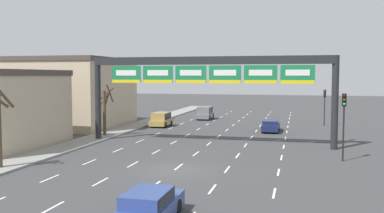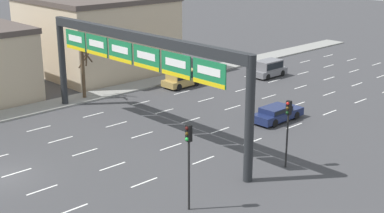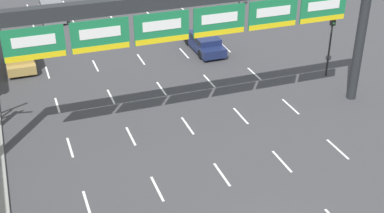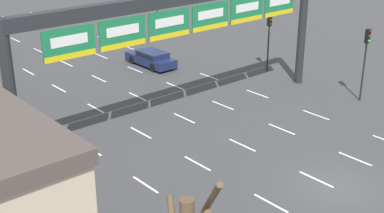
{
  "view_description": "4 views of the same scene",
  "coord_description": "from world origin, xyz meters",
  "px_view_note": "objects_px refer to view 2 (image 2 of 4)",
  "views": [
    {
      "loc": [
        7.72,
        -26.35,
        6.16
      ],
      "look_at": [
        -1.83,
        12.07,
        3.27
      ],
      "focal_mm": 40.0,
      "sensor_mm": 36.0,
      "label": 1
    },
    {
      "loc": [
        30.05,
        -12.02,
        14.03
      ],
      "look_at": [
        3.02,
        13.31,
        2.44
      ],
      "focal_mm": 50.0,
      "sensor_mm": 36.0,
      "label": 2
    },
    {
      "loc": [
        -8.68,
        -13.53,
        15.37
      ],
      "look_at": [
        -0.74,
        8.25,
        2.78
      ],
      "focal_mm": 50.0,
      "sensor_mm": 36.0,
      "label": 3
    },
    {
      "loc": [
        -19.42,
        -12.34,
        12.94
      ],
      "look_at": [
        -2.05,
        7.89,
        2.26
      ],
      "focal_mm": 50.0,
      "sensor_mm": 36.0,
      "label": 4
    }
  ],
  "objects_px": {
    "traffic_light_mid_block": "(189,150)",
    "traffic_light_far_end": "(288,120)",
    "suv_grey": "(269,68)",
    "sign_gantry": "(136,55)",
    "tree_bare_closest": "(84,69)",
    "suv_gold": "(182,77)",
    "car_navy": "(277,113)"
  },
  "relations": [
    {
      "from": "sign_gantry",
      "to": "suv_grey",
      "type": "relative_size",
      "value": 5.36
    },
    {
      "from": "suv_gold",
      "to": "car_navy",
      "type": "distance_m",
      "value": 13.2
    },
    {
      "from": "suv_grey",
      "to": "suv_gold",
      "type": "bearing_deg",
      "value": -109.37
    },
    {
      "from": "car_navy",
      "to": "traffic_light_mid_block",
      "type": "bearing_deg",
      "value": -68.49
    },
    {
      "from": "sign_gantry",
      "to": "suv_gold",
      "type": "distance_m",
      "value": 15.27
    },
    {
      "from": "sign_gantry",
      "to": "tree_bare_closest",
      "type": "distance_m",
      "value": 11.87
    },
    {
      "from": "car_navy",
      "to": "traffic_light_far_end",
      "type": "xyz_separation_m",
      "value": [
        6.14,
        -6.9,
        2.52
      ]
    },
    {
      "from": "sign_gantry",
      "to": "traffic_light_mid_block",
      "type": "height_order",
      "value": "sign_gantry"
    },
    {
      "from": "suv_grey",
      "to": "traffic_light_mid_block",
      "type": "distance_m",
      "value": 30.77
    },
    {
      "from": "sign_gantry",
      "to": "traffic_light_mid_block",
      "type": "distance_m",
      "value": 12.33
    },
    {
      "from": "suv_grey",
      "to": "tree_bare_closest",
      "type": "xyz_separation_m",
      "value": [
        -6.23,
        -18.84,
        1.81
      ]
    },
    {
      "from": "sign_gantry",
      "to": "tree_bare_closest",
      "type": "xyz_separation_m",
      "value": [
        -11.12,
        2.41,
        -3.39
      ]
    },
    {
      "from": "suv_gold",
      "to": "tree_bare_closest",
      "type": "relative_size",
      "value": 0.76
    },
    {
      "from": "suv_gold",
      "to": "traffic_light_far_end",
      "type": "height_order",
      "value": "traffic_light_far_end"
    },
    {
      "from": "suv_grey",
      "to": "traffic_light_mid_block",
      "type": "xyz_separation_m",
      "value": [
        15.8,
        -26.29,
        2.48
      ]
    },
    {
      "from": "traffic_light_mid_block",
      "to": "suv_gold",
      "type": "bearing_deg",
      "value": 138.77
    },
    {
      "from": "traffic_light_mid_block",
      "to": "tree_bare_closest",
      "type": "xyz_separation_m",
      "value": [
        -22.03,
        7.45,
        -0.67
      ]
    },
    {
      "from": "sign_gantry",
      "to": "traffic_light_mid_block",
      "type": "bearing_deg",
      "value": -24.76
    },
    {
      "from": "sign_gantry",
      "to": "traffic_light_far_end",
      "type": "bearing_deg",
      "value": 16.98
    },
    {
      "from": "tree_bare_closest",
      "to": "suv_grey",
      "type": "bearing_deg",
      "value": 71.71
    },
    {
      "from": "sign_gantry",
      "to": "traffic_light_mid_block",
      "type": "xyz_separation_m",
      "value": [
        10.92,
        -5.04,
        -2.72
      ]
    },
    {
      "from": "tree_bare_closest",
      "to": "suv_gold",
      "type": "bearing_deg",
      "value": 72.82
    },
    {
      "from": "sign_gantry",
      "to": "car_navy",
      "type": "distance_m",
      "value": 12.64
    },
    {
      "from": "suv_grey",
      "to": "tree_bare_closest",
      "type": "bearing_deg",
      "value": -108.29
    },
    {
      "from": "traffic_light_mid_block",
      "to": "traffic_light_far_end",
      "type": "height_order",
      "value": "traffic_light_mid_block"
    },
    {
      "from": "suv_grey",
      "to": "tree_bare_closest",
      "type": "distance_m",
      "value": 19.93
    },
    {
      "from": "sign_gantry",
      "to": "car_navy",
      "type": "bearing_deg",
      "value": 64.56
    },
    {
      "from": "traffic_light_mid_block",
      "to": "sign_gantry",
      "type": "bearing_deg",
      "value": 155.24
    },
    {
      "from": "suv_grey",
      "to": "traffic_light_far_end",
      "type": "distance_m",
      "value": 24.04
    },
    {
      "from": "car_navy",
      "to": "traffic_light_far_end",
      "type": "relative_size",
      "value": 1.05
    },
    {
      "from": "traffic_light_far_end",
      "to": "tree_bare_closest",
      "type": "distance_m",
      "value": 22.16
    },
    {
      "from": "sign_gantry",
      "to": "traffic_light_far_end",
      "type": "xyz_separation_m",
      "value": [
        11.02,
        3.37,
        -2.99
      ]
    }
  ]
}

